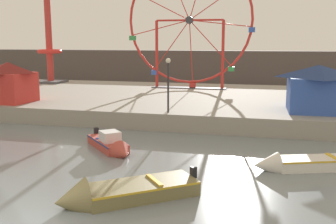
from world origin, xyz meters
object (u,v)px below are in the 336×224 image
Objects in this scene: motorboat_olive_wood at (116,193)px; carnival_booth_red_striped at (9,81)px; motorboat_white_red_stripe at (304,163)px; ferris_wheel_red_frame at (189,22)px; drop_tower_red_tower at (49,41)px; promenade_lamp_near at (168,77)px; motorboat_faded_red at (112,145)px; carnival_booth_blue_tent at (318,87)px.

carnival_booth_red_striped is (-13.76, 13.43, 2.39)m from motorboat_olive_wood.
ferris_wheel_red_frame is (-9.33, 20.22, 7.09)m from motorboat_white_red_stripe.
promenade_lamp_near is (17.15, -15.08, -2.24)m from drop_tower_red_tower.
carnival_booth_blue_tent is (10.81, 8.49, 2.38)m from motorboat_faded_red.
motorboat_olive_wood is at bearing -20.01° from motorboat_faded_red.
motorboat_white_red_stripe is 1.36× the size of motorboat_faded_red.
ferris_wheel_red_frame is at bearing -85.82° from motorboat_white_red_stripe.
motorboat_faded_red is at bearing -90.34° from ferris_wheel_red_frame.
ferris_wheel_red_frame is at bearing -122.79° from motorboat_olive_wood.
motorboat_white_red_stripe is 1.51× the size of promenade_lamp_near.
carnival_booth_blue_tent reaches higher than motorboat_olive_wood.
motorboat_white_red_stripe is at bearing -65.24° from ferris_wheel_red_frame.
promenade_lamp_near reaches higher than carnival_booth_red_striped.
motorboat_faded_red is (-2.70, 6.28, 0.02)m from motorboat_olive_wood.
promenade_lamp_near is (12.60, -1.39, 0.75)m from carnival_booth_red_striped.
motorboat_white_red_stripe is 0.43× the size of drop_tower_red_tower.
drop_tower_red_tower is 3.51× the size of promenade_lamp_near.
motorboat_white_red_stripe is 1.05× the size of motorboat_olive_wood.
motorboat_olive_wood reaches higher than motorboat_faded_red.
ferris_wheel_red_frame is 3.59× the size of promenade_lamp_near.
drop_tower_red_tower is 29.32m from carnival_booth_blue_tent.
motorboat_olive_wood reaches higher than motorboat_white_red_stripe.
promenade_lamp_near is (-7.90, 6.54, 3.14)m from motorboat_white_red_stripe.
ferris_wheel_red_frame reaches higher than carnival_booth_blue_tent.
drop_tower_red_tower is (-18.31, 27.12, 5.37)m from motorboat_olive_wood.
carnival_booth_blue_tent is at bearing 84.85° from motorboat_faded_red.
carnival_booth_red_striped is at bearing -166.18° from motorboat_faded_red.
carnival_booth_red_striped is at bearing -178.49° from carnival_booth_blue_tent.
motorboat_white_red_stripe is 1.42× the size of carnival_booth_red_striped.
motorboat_faded_red is at bearing -53.17° from drop_tower_red_tower.
carnival_booth_blue_tent reaches higher than carnival_booth_red_striped.
ferris_wheel_red_frame reaches higher than drop_tower_red_tower.
ferris_wheel_red_frame reaches higher than carnival_booth_red_striped.
ferris_wheel_red_frame reaches higher than motorboat_white_red_stripe.
motorboat_white_red_stripe is 1.26× the size of carnival_booth_blue_tent.
motorboat_faded_red is at bearing -143.84° from carnival_booth_blue_tent.
carnival_booth_red_striped is (4.55, -13.69, -2.98)m from drop_tower_red_tower.
carnival_booth_red_striped is 1.07× the size of promenade_lamp_near.
carnival_booth_blue_tent is (1.37, 9.26, 2.41)m from motorboat_white_red_stripe.
ferris_wheel_red_frame is at bearing 136.38° from motorboat_faded_red.
drop_tower_red_tower is at bearing 173.55° from motorboat_faded_red.
carnival_booth_blue_tent is at bearing -45.72° from ferris_wheel_red_frame.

